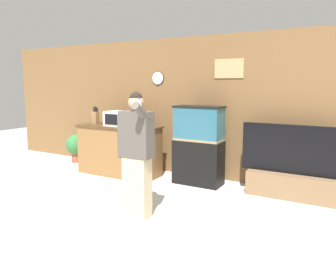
{
  "coord_description": "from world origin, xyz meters",
  "views": [
    {
      "loc": [
        2.49,
        -2.36,
        1.74
      ],
      "look_at": [
        0.11,
        1.78,
        1.05
      ],
      "focal_mm": 35.0,
      "sensor_mm": 36.0,
      "label": 1
    }
  ],
  "objects": [
    {
      "name": "aquarium_on_stand",
      "position": [
        0.17,
        2.73,
        0.68
      ],
      "size": [
        0.84,
        0.4,
        1.37
      ],
      "color": "black",
      "rests_on": "ground_plane"
    },
    {
      "name": "ground_plane",
      "position": [
        0.0,
        0.0,
        0.0
      ],
      "size": [
        18.0,
        18.0,
        0.0
      ],
      "primitive_type": "plane",
      "color": "beige"
    },
    {
      "name": "knife_block",
      "position": [
        -1.99,
        2.53,
        1.08
      ],
      "size": [
        0.12,
        0.11,
        0.35
      ],
      "color": "olive",
      "rests_on": "counter_island"
    },
    {
      "name": "potted_plant",
      "position": [
        -2.86,
        2.84,
        0.37
      ],
      "size": [
        0.46,
        0.46,
        0.63
      ],
      "color": "brown",
      "rests_on": "ground_plane"
    },
    {
      "name": "microwave",
      "position": [
        -1.36,
        2.52,
        1.09
      ],
      "size": [
        0.52,
        0.39,
        0.28
      ],
      "color": "white",
      "rests_on": "counter_island"
    },
    {
      "name": "tv_on_stand",
      "position": [
        1.7,
        2.8,
        0.33
      ],
      "size": [
        1.55,
        0.4,
        1.13
      ],
      "color": "brown",
      "rests_on": "ground_plane"
    },
    {
      "name": "counter_island",
      "position": [
        -1.41,
        2.53,
        0.48
      ],
      "size": [
        1.63,
        0.65,
        0.95
      ],
      "color": "brown",
      "rests_on": "ground_plane"
    },
    {
      "name": "wall_back_paneled",
      "position": [
        -0.0,
        3.21,
        1.3
      ],
      "size": [
        10.0,
        0.08,
        2.6
      ],
      "color": "brown",
      "rests_on": "ground_plane"
    },
    {
      "name": "person_standing",
      "position": [
        0.06,
        1.03,
        0.86
      ],
      "size": [
        0.52,
        0.39,
        1.64
      ],
      "color": "#BCAD89",
      "rests_on": "ground_plane"
    }
  ]
}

